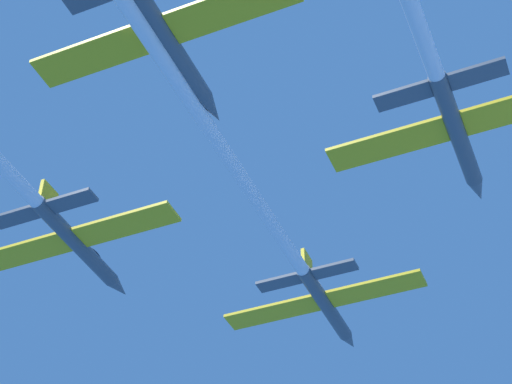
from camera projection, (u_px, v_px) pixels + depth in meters
jet_lead at (261, 206)px, 77.17m from camera, size 20.61×61.09×3.41m
jet_right_wing at (410, 2)px, 60.36m from camera, size 20.61×54.15×3.41m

